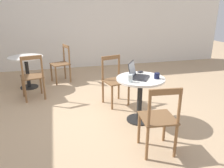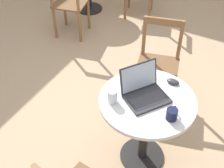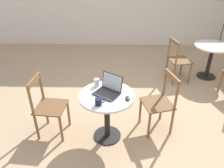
{
  "view_description": "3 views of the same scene",
  "coord_description": "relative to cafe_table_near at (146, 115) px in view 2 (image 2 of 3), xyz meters",
  "views": [
    {
      "loc": [
        -3.28,
        0.63,
        1.68
      ],
      "look_at": [
        -0.25,
        -0.16,
        0.6
      ],
      "focal_mm": 35.0,
      "sensor_mm": 36.0,
      "label": 1
    },
    {
      "loc": [
        -1.94,
        -1.13,
        2.32
      ],
      "look_at": [
        -0.2,
        -0.16,
        0.54
      ],
      "focal_mm": 50.0,
      "sensor_mm": 36.0,
      "label": 2
    },
    {
      "loc": [
        -0.27,
        -2.9,
        2.23
      ],
      "look_at": [
        -0.33,
        0.02,
        0.52
      ],
      "focal_mm": 35.0,
      "sensor_mm": 36.0,
      "label": 3
    }
  ],
  "objects": [
    {
      "name": "chair_near_right",
      "position": [
        0.74,
        0.2,
        -0.1
      ],
      "size": [
        0.49,
        0.49,
        0.88
      ],
      "color": "brown",
      "rests_on": "ground_plane"
    },
    {
      "name": "chair_mid_left",
      "position": [
        1.34,
        1.66,
        -0.1
      ],
      "size": [
        0.48,
        0.48,
        0.88
      ],
      "color": "brown",
      "rests_on": "ground_plane"
    },
    {
      "name": "drinking_glass",
      "position": [
        -0.15,
        0.22,
        0.22
      ],
      "size": [
        0.07,
        0.07,
        0.11
      ],
      "color": "silver",
      "rests_on": "cafe_table_near"
    },
    {
      "name": "mouse",
      "position": [
        0.26,
        -0.1,
        0.18
      ],
      "size": [
        0.06,
        0.1,
        0.03
      ],
      "color": "#2D2D33",
      "rests_on": "cafe_table_near"
    },
    {
      "name": "cafe_table_near",
      "position": [
        0.0,
        0.0,
        0.0
      ],
      "size": [
        0.73,
        0.73,
        0.7
      ],
      "color": "black",
      "rests_on": "ground_plane"
    },
    {
      "name": "mug",
      "position": [
        -0.09,
        -0.22,
        0.21
      ],
      "size": [
        0.12,
        0.08,
        0.09
      ],
      "color": "#141938",
      "rests_on": "cafe_table_near"
    },
    {
      "name": "ground_plane",
      "position": [
        0.38,
        0.57,
        -0.54
      ],
      "size": [
        16.0,
        16.0,
        0.0
      ],
      "primitive_type": "plane",
      "color": "tan"
    },
    {
      "name": "laptop",
      "position": [
        0.02,
        0.04,
        0.21
      ],
      "size": [
        0.4,
        0.39,
        0.23
      ],
      "color": "#2D2D33",
      "rests_on": "cafe_table_near"
    }
  ]
}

